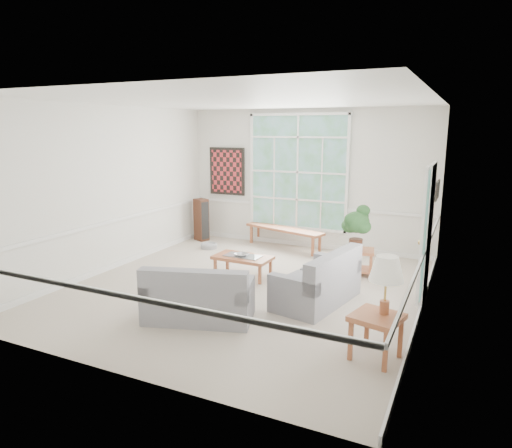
# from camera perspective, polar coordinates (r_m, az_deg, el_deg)

# --- Properties ---
(floor) EXTENTS (5.50, 6.00, 0.01)m
(floor) POSITION_cam_1_polar(r_m,az_deg,el_deg) (7.62, -1.33, -8.00)
(floor) COLOR #B5A696
(floor) RESTS_ON ground
(ceiling) EXTENTS (5.50, 6.00, 0.02)m
(ceiling) POSITION_cam_1_polar(r_m,az_deg,el_deg) (7.18, -1.45, 15.17)
(ceiling) COLOR white
(ceiling) RESTS_ON ground
(wall_back) EXTENTS (5.50, 0.02, 3.00)m
(wall_back) POSITION_cam_1_polar(r_m,az_deg,el_deg) (10.00, 6.37, 5.57)
(wall_back) COLOR silver
(wall_back) RESTS_ON ground
(wall_front) EXTENTS (5.50, 0.02, 3.00)m
(wall_front) POSITION_cam_1_polar(r_m,az_deg,el_deg) (4.81, -17.62, -1.76)
(wall_front) COLOR silver
(wall_front) RESTS_ON ground
(wall_left) EXTENTS (0.02, 6.00, 3.00)m
(wall_left) POSITION_cam_1_polar(r_m,az_deg,el_deg) (8.82, -17.62, 4.25)
(wall_left) COLOR silver
(wall_left) RESTS_ON ground
(wall_right) EXTENTS (0.02, 6.00, 3.00)m
(wall_right) POSITION_cam_1_polar(r_m,az_deg,el_deg) (6.52, 20.79, 1.49)
(wall_right) COLOR silver
(wall_right) RESTS_ON ground
(window_back) EXTENTS (2.30, 0.08, 2.40)m
(window_back) POSITION_cam_1_polar(r_m,az_deg,el_deg) (10.01, 5.22, 6.47)
(window_back) COLOR white
(window_back) RESTS_ON wall_back
(entry_door) EXTENTS (0.08, 0.90, 2.10)m
(entry_door) POSITION_cam_1_polar(r_m,az_deg,el_deg) (7.19, 20.61, -1.24)
(entry_door) COLOR white
(entry_door) RESTS_ON floor
(door_sidelight) EXTENTS (0.08, 0.26, 1.90)m
(door_sidelight) POSITION_cam_1_polar(r_m,az_deg,el_deg) (6.56, 20.19, -1.53)
(door_sidelight) COLOR white
(door_sidelight) RESTS_ON wall_right
(wall_art) EXTENTS (0.90, 0.06, 1.10)m
(wall_art) POSITION_cam_1_polar(r_m,az_deg,el_deg) (10.73, -3.66, 6.59)
(wall_art) COLOR maroon
(wall_art) RESTS_ON wall_back
(wall_frame_near) EXTENTS (0.04, 0.26, 0.32)m
(wall_frame_near) POSITION_cam_1_polar(r_m,az_deg,el_deg) (8.24, 21.57, 3.82)
(wall_frame_near) COLOR black
(wall_frame_near) RESTS_ON wall_right
(wall_frame_far) EXTENTS (0.04, 0.26, 0.32)m
(wall_frame_far) POSITION_cam_1_polar(r_m,az_deg,el_deg) (8.63, 21.76, 4.14)
(wall_frame_far) COLOR black
(wall_frame_far) RESTS_ON wall_right
(loveseat_right) EXTENTS (1.05, 1.62, 0.81)m
(loveseat_right) POSITION_cam_1_polar(r_m,az_deg,el_deg) (6.95, 7.59, -6.52)
(loveseat_right) COLOR gray
(loveseat_right) RESTS_ON floor
(loveseat_front) EXTENTS (1.61, 1.15, 0.78)m
(loveseat_front) POSITION_cam_1_polar(r_m,az_deg,el_deg) (6.36, -7.14, -8.40)
(loveseat_front) COLOR gray
(loveseat_front) RESTS_ON floor
(coffee_table) EXTENTS (1.03, 0.59, 0.38)m
(coffee_table) POSITION_cam_1_polar(r_m,az_deg,el_deg) (8.11, -1.66, -5.32)
(coffee_table) COLOR #A15735
(coffee_table) RESTS_ON floor
(pewter_bowl) EXTENTS (0.36, 0.36, 0.07)m
(pewter_bowl) POSITION_cam_1_polar(r_m,az_deg,el_deg) (8.01, -1.83, -3.85)
(pewter_bowl) COLOR #939398
(pewter_bowl) RESTS_ON coffee_table
(window_bench) EXTENTS (1.94, 0.89, 0.45)m
(window_bench) POSITION_cam_1_polar(r_m,az_deg,el_deg) (10.03, 3.52, -1.77)
(window_bench) COLOR #A15735
(window_bench) RESTS_ON floor
(end_table) EXTENTS (0.55, 0.55, 0.47)m
(end_table) POSITION_cam_1_polar(r_m,az_deg,el_deg) (8.41, 12.89, -4.66)
(end_table) COLOR #A15735
(end_table) RESTS_ON floor
(houseplant) EXTENTS (0.55, 0.55, 0.82)m
(houseplant) POSITION_cam_1_polar(r_m,az_deg,el_deg) (8.20, 12.44, -0.41)
(houseplant) COLOR #265025
(houseplant) RESTS_ON end_table
(side_table) EXTENTS (0.63, 0.63, 0.53)m
(side_table) POSITION_cam_1_polar(r_m,az_deg,el_deg) (5.51, 14.75, -13.47)
(side_table) COLOR #A15735
(side_table) RESTS_ON floor
(table_lamp) EXTENTS (0.52, 0.52, 0.67)m
(table_lamp) POSITION_cam_1_polar(r_m,az_deg,el_deg) (5.35, 15.91, -7.37)
(table_lamp) COLOR white
(table_lamp) RESTS_ON side_table
(pet_bed) EXTENTS (0.40, 0.40, 0.11)m
(pet_bed) POSITION_cam_1_polar(r_m,az_deg,el_deg) (10.08, -5.91, -2.72)
(pet_bed) COLOR gray
(pet_bed) RESTS_ON floor
(floor_speaker) EXTENTS (0.37, 0.34, 0.98)m
(floor_speaker) POSITION_cam_1_polar(r_m,az_deg,el_deg) (10.74, -6.85, 0.54)
(floor_speaker) COLOR #3F2014
(floor_speaker) RESTS_ON floor
(cat) EXTENTS (0.37, 0.33, 0.14)m
(cat) POSITION_cam_1_polar(r_m,az_deg,el_deg) (7.41, 8.99, -4.73)
(cat) COLOR black
(cat) RESTS_ON loveseat_right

